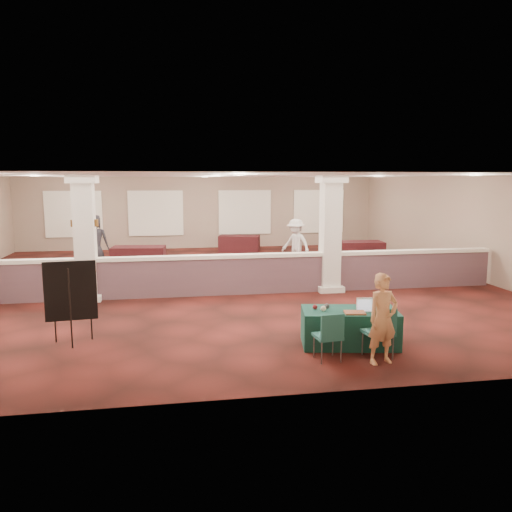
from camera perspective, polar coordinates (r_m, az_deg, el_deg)
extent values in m
plane|color=#4E1813|center=(15.05, -4.41, -3.14)|extent=(16.00, 16.00, 0.00)
cube|color=gray|center=(22.75, -6.31, 4.95)|extent=(16.00, 0.04, 3.20)
cube|color=gray|center=(6.96, 1.51, -3.68)|extent=(16.00, 0.04, 3.20)
cube|color=gray|center=(17.44, 22.74, 3.16)|extent=(0.04, 16.00, 3.20)
cube|color=white|center=(14.73, -4.56, 9.14)|extent=(16.00, 16.00, 0.02)
cube|color=brown|center=(13.49, -3.85, -2.36)|extent=(15.60, 0.20, 1.00)
cube|color=white|center=(13.39, -3.87, -0.05)|extent=(15.60, 0.28, 0.10)
cube|color=white|center=(13.43, -18.93, 1.89)|extent=(0.50, 0.50, 3.20)
cube|color=white|center=(13.68, -18.61, -4.44)|extent=(0.70, 0.70, 0.16)
cube|color=white|center=(13.35, -19.25, 8.29)|extent=(0.72, 0.72, 0.20)
cube|color=white|center=(13.94, 8.48, 2.50)|extent=(0.50, 0.50, 3.20)
cube|color=white|center=(14.18, 8.34, -3.61)|extent=(0.70, 0.70, 0.16)
cube|color=white|center=(13.86, 8.62, 8.68)|extent=(0.72, 0.72, 0.20)
cylinder|color=brown|center=(13.44, -20.19, 3.54)|extent=(0.12, 0.12, 0.18)
cylinder|color=white|center=(13.44, -20.19, 3.54)|extent=(0.09, 0.09, 0.10)
cylinder|color=brown|center=(13.35, -17.83, 3.63)|extent=(0.12, 0.12, 0.18)
cylinder|color=white|center=(13.35, -17.83, 3.63)|extent=(0.09, 0.09, 0.10)
cube|color=#103B33|center=(9.63, 10.63, -8.04)|extent=(1.89, 1.18, 0.68)
cube|color=#1C5352|center=(9.07, 13.77, -8.49)|extent=(0.52, 0.52, 0.06)
cube|color=#1C5352|center=(8.82, 14.53, -7.30)|extent=(0.44, 0.11, 0.44)
cylinder|color=slate|center=(8.89, 13.28, -10.44)|extent=(0.03, 0.03, 0.42)
cylinder|color=slate|center=(9.08, 15.38, -10.11)|extent=(0.03, 0.03, 0.42)
cylinder|color=slate|center=(9.20, 12.07, -9.73)|extent=(0.03, 0.03, 0.42)
cylinder|color=slate|center=(9.39, 14.12, -9.43)|extent=(0.03, 0.03, 0.42)
cube|color=#1C5352|center=(8.78, 8.19, -9.08)|extent=(0.47, 0.47, 0.06)
cube|color=#1C5352|center=(8.54, 8.74, -7.97)|extent=(0.41, 0.08, 0.41)
cylinder|color=slate|center=(8.63, 7.52, -10.96)|extent=(0.02, 0.02, 0.39)
cylinder|color=slate|center=(8.77, 9.71, -10.70)|extent=(0.02, 0.02, 0.39)
cylinder|color=slate|center=(8.94, 6.64, -10.23)|extent=(0.02, 0.02, 0.39)
cylinder|color=slate|center=(9.07, 8.76, -9.99)|extent=(0.02, 0.02, 0.39)
cube|color=black|center=(9.96, -20.44, -3.76)|extent=(0.94, 0.14, 1.13)
cylinder|color=black|center=(10.26, -22.10, -5.12)|extent=(0.03, 0.03, 1.50)
cylinder|color=black|center=(10.20, -18.41, -4.99)|extent=(0.03, 0.03, 1.50)
cylinder|color=black|center=(9.80, -20.46, -5.66)|extent=(0.03, 0.03, 1.50)
imported|color=tan|center=(8.72, 14.29, -6.96)|extent=(0.63, 0.49, 1.55)
cube|color=black|center=(15.28, -13.99, -1.71)|extent=(2.01, 1.18, 0.78)
cube|color=black|center=(15.23, -7.21, -1.77)|extent=(1.64, 0.85, 0.66)
cube|color=black|center=(17.10, 17.71, -0.84)|extent=(1.93, 1.17, 0.73)
cube|color=black|center=(18.11, -13.26, -0.12)|extent=(1.92, 1.10, 0.74)
cube|color=black|center=(21.54, -1.92, 1.43)|extent=(1.89, 1.30, 0.70)
cube|color=black|center=(19.37, 11.58, 0.53)|extent=(1.94, 1.09, 0.76)
imported|color=black|center=(19.06, -18.88, 1.36)|extent=(0.86, 0.80, 1.59)
imported|color=silver|center=(17.40, 4.57, 1.38)|extent=(1.11, 1.18, 1.74)
imported|color=black|center=(19.37, 8.66, 2.02)|extent=(1.06, 1.04, 1.71)
imported|color=black|center=(18.49, -17.91, 1.64)|extent=(0.97, 0.58, 1.88)
cube|color=silver|center=(9.55, 12.40, -6.08)|extent=(0.34, 0.26, 0.02)
cube|color=silver|center=(9.62, 12.29, -5.28)|extent=(0.30, 0.07, 0.20)
cube|color=silver|center=(9.62, 12.29, -5.37)|extent=(0.27, 0.05, 0.18)
cube|color=#D55A22|center=(9.33, 11.23, -6.36)|extent=(0.41, 0.34, 0.03)
sphere|color=beige|center=(9.37, 7.71, -5.98)|extent=(0.10, 0.10, 0.10)
sphere|color=maroon|center=(9.48, 6.76, -5.80)|extent=(0.09, 0.09, 0.09)
sphere|color=#444448|center=(9.57, 8.11, -5.68)|extent=(0.10, 0.10, 0.10)
cube|color=#B01D12|center=(9.42, 14.61, -6.38)|extent=(0.11, 0.05, 0.01)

